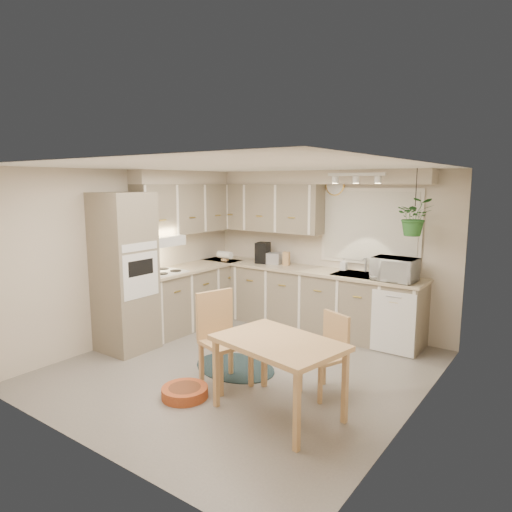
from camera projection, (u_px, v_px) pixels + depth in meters
name	position (u px, v px, depth m)	size (l,w,h in m)	color
floor	(243.00, 368.00, 5.51)	(4.20, 4.20, 0.00)	slate
ceiling	(242.00, 167.00, 5.13)	(4.20, 4.20, 0.00)	white
wall_back	(325.00, 250.00, 7.01)	(4.00, 0.04, 2.40)	beige
wall_front	(83.00, 312.00, 3.64)	(4.00, 0.04, 2.40)	beige
wall_left	(131.00, 255.00, 6.47)	(0.04, 4.20, 2.40)	beige
wall_right	(416.00, 295.00, 4.17)	(0.04, 4.20, 2.40)	beige
base_cab_left	(190.00, 297.00, 7.12)	(0.60, 1.85, 0.90)	gray
base_cab_back	(304.00, 299.00, 7.00)	(3.60, 0.60, 0.90)	gray
counter_left	(190.00, 268.00, 7.04)	(0.64, 1.89, 0.04)	beige
counter_back	(304.00, 269.00, 6.92)	(3.64, 0.64, 0.04)	beige
oven_stack	(125.00, 272.00, 6.01)	(0.65, 0.65, 2.10)	gray
wall_oven_face	(141.00, 275.00, 5.83)	(0.02, 0.56, 0.58)	silver
upper_cab_left	(188.00, 209.00, 7.08)	(0.35, 2.00, 0.75)	gray
upper_cab_back	(266.00, 208.00, 7.34)	(2.00, 0.35, 0.75)	gray
soffit_left	(186.00, 178.00, 7.02)	(0.30, 2.00, 0.20)	beige
soffit_back	(311.00, 177.00, 6.83)	(3.60, 0.30, 0.20)	beige
cooktop	(163.00, 272.00, 6.57)	(0.52, 0.58, 0.02)	silver
range_hood	(161.00, 241.00, 6.51)	(0.40, 0.60, 0.14)	silver
window_blinds	(369.00, 227.00, 6.52)	(1.40, 0.02, 1.00)	silver
window_frame	(369.00, 227.00, 6.53)	(1.50, 0.02, 1.10)	silver
sink	(360.00, 278.00, 6.41)	(0.70, 0.48, 0.10)	#A8ABB0
dishwasher_front	(393.00, 323.00, 5.89)	(0.58, 0.01, 0.83)	silver
track_light_bar	(356.00, 174.00, 5.99)	(0.80, 0.04, 0.04)	silver
wall_clock	(335.00, 186.00, 6.74)	(0.30, 0.30, 0.03)	gold
dining_table	(278.00, 378.00, 4.37)	(1.19, 0.79, 0.75)	tan
chair_left	(226.00, 340.00, 4.99)	(0.48, 0.48, 1.03)	tan
chair_back	(323.00, 355.00, 4.79)	(0.40, 0.40, 0.86)	tan
braided_rug	(235.00, 367.00, 5.54)	(1.08, 0.81, 0.01)	black
pet_bed	(185.00, 392.00, 4.76)	(0.48, 0.48, 0.11)	#A14E20
microwave	(395.00, 267.00, 6.00)	(0.56, 0.31, 0.38)	silver
soap_bottle	(344.00, 268.00, 6.70)	(0.09, 0.19, 0.09)	silver
hanging_plant	(414.00, 221.00, 5.77)	(0.44, 0.49, 0.38)	#296327
coffee_maker	(263.00, 253.00, 7.34)	(0.19, 0.23, 0.33)	black
toaster	(272.00, 258.00, 7.28)	(0.29, 0.17, 0.18)	#A8ABB0
knife_block	(286.00, 259.00, 7.15)	(0.10, 0.10, 0.21)	tan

